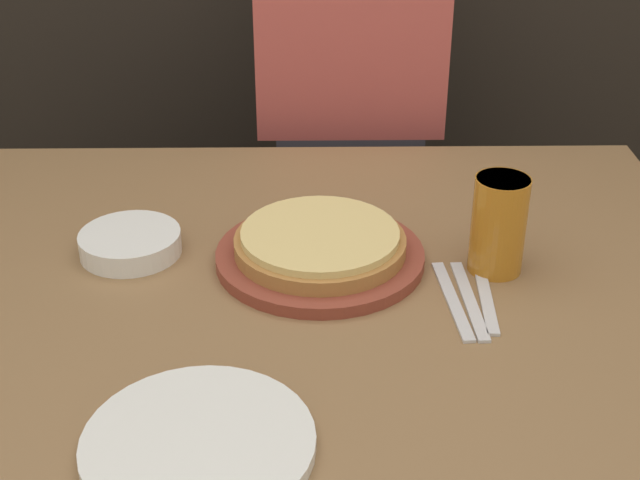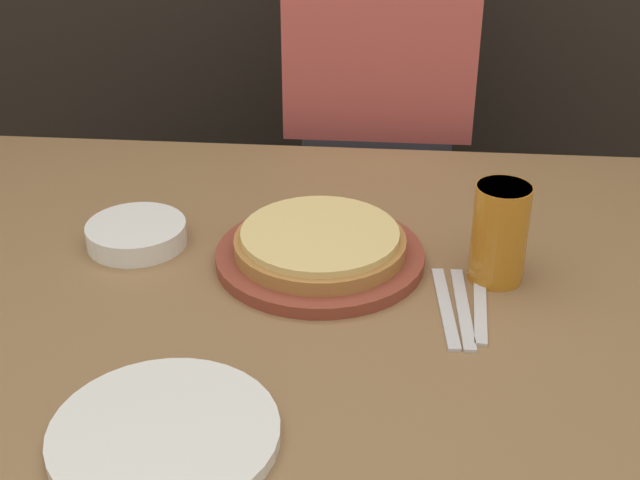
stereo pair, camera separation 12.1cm
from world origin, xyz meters
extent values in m
cube|color=olive|center=(0.00, 0.00, 0.39)|extent=(1.41, 1.06, 0.78)
cylinder|color=brown|center=(0.07, 0.07, 0.79)|extent=(0.33, 0.33, 0.02)
cylinder|color=#A87038|center=(0.07, 0.07, 0.81)|extent=(0.27, 0.27, 0.02)
cylinder|color=#E0C175|center=(0.07, 0.07, 0.83)|extent=(0.25, 0.25, 0.01)
cylinder|color=#B7701E|center=(0.34, 0.05, 0.86)|extent=(0.08, 0.08, 0.16)
cylinder|color=white|center=(0.34, 0.05, 0.92)|extent=(0.08, 0.08, 0.02)
cylinder|color=white|center=(-0.08, -0.36, 0.79)|extent=(0.27, 0.27, 0.02)
cylinder|color=white|center=(-0.24, 0.10, 0.80)|extent=(0.16, 0.16, 0.04)
cube|color=silver|center=(0.26, -0.05, 0.78)|extent=(0.04, 0.21, 0.00)
cube|color=silver|center=(0.29, -0.05, 0.78)|extent=(0.03, 0.21, 0.00)
cube|color=silver|center=(0.31, -0.05, 0.78)|extent=(0.03, 0.18, 0.00)
cube|color=#33333D|center=(0.14, 0.71, 0.38)|extent=(0.32, 0.20, 0.76)
cube|color=#B74C47|center=(0.14, 0.71, 0.97)|extent=(0.40, 0.20, 0.42)
camera|label=1|loc=(0.05, -1.15, 1.50)|focal=50.00mm
camera|label=2|loc=(0.17, -1.14, 1.50)|focal=50.00mm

